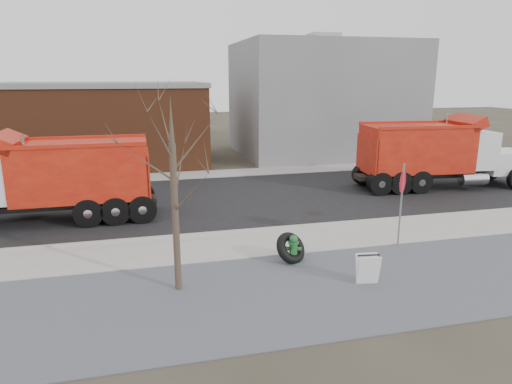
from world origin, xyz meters
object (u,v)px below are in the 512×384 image
object	(u,v)px
truck_tire	(291,248)
stop_sign	(402,191)
dump_truck_red_a	(438,152)
dump_truck_red_b	(53,177)
fire_hydrant	(293,250)
sandwich_board	(368,269)

from	to	relation	value
truck_tire	stop_sign	xyz separation A→B (m)	(3.98, 0.41, 1.49)
truck_tire	dump_truck_red_a	xyz separation A→B (m)	(10.33, 7.56, 1.42)
truck_tire	dump_truck_red_b	size ratio (longest dim) A/B	0.15
dump_truck_red_b	truck_tire	bearing A→B (deg)	141.30
fire_hydrant	sandwich_board	size ratio (longest dim) A/B	1.06
fire_hydrant	stop_sign	world-z (taller)	stop_sign
sandwich_board	dump_truck_red_a	world-z (taller)	dump_truck_red_a
fire_hydrant	truck_tire	size ratio (longest dim) A/B	0.70
fire_hydrant	sandwich_board	distance (m)	2.47
truck_tire	dump_truck_red_a	world-z (taller)	dump_truck_red_a
fire_hydrant	dump_truck_red_a	distance (m)	12.88
sandwich_board	dump_truck_red_b	world-z (taller)	dump_truck_red_b
dump_truck_red_b	fire_hydrant	bearing A→B (deg)	141.11
truck_tire	stop_sign	distance (m)	4.27
fire_hydrant	dump_truck_red_b	size ratio (longest dim) A/B	0.11
dump_truck_red_a	sandwich_board	bearing A→B (deg)	-127.74
truck_tire	sandwich_board	size ratio (longest dim) A/B	1.52
stop_sign	sandwich_board	xyz separation A→B (m)	(-2.40, -2.44, -1.49)
stop_sign	dump_truck_red_a	distance (m)	9.56
fire_hydrant	truck_tire	distance (m)	0.11
dump_truck_red_a	fire_hydrant	bearing A→B (deg)	-138.69
truck_tire	sandwich_board	bearing A→B (deg)	-52.06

